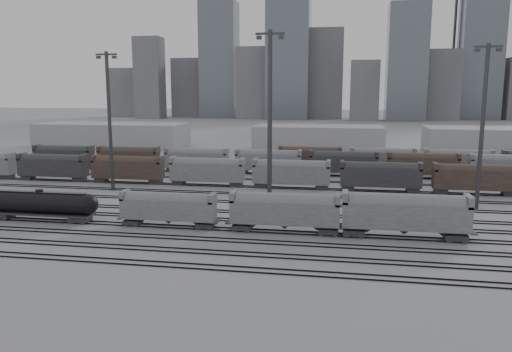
% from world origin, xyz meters
% --- Properties ---
extents(ground, '(900.00, 900.00, 0.00)m').
position_xyz_m(ground, '(0.00, 0.00, 0.00)').
color(ground, '#AAAAAF').
rests_on(ground, ground).
extents(tracks, '(220.00, 71.50, 0.16)m').
position_xyz_m(tracks, '(0.00, 17.50, 0.08)').
color(tracks, black).
rests_on(tracks, ground).
extents(tank_car_b, '(18.12, 3.02, 4.48)m').
position_xyz_m(tank_car_b, '(-25.73, 1.00, 2.59)').
color(tank_car_b, '#27272A').
rests_on(tank_car_b, ground).
extents(hopper_car_a, '(13.46, 2.67, 4.81)m').
position_xyz_m(hopper_car_a, '(-6.00, 1.00, 2.97)').
color(hopper_car_a, '#27272A').
rests_on(hopper_car_a, ground).
extents(hopper_car_b, '(14.73, 2.93, 5.27)m').
position_xyz_m(hopper_car_b, '(10.42, 1.00, 3.25)').
color(hopper_car_b, '#27272A').
rests_on(hopper_car_b, ground).
extents(hopper_car_c, '(16.04, 3.19, 5.73)m').
position_xyz_m(hopper_car_c, '(25.99, 1.00, 3.54)').
color(hopper_car_c, '#27272A').
rests_on(hopper_car_c, ground).
extents(light_mast_b, '(4.17, 0.67, 26.05)m').
position_xyz_m(light_mast_b, '(-25.62, 24.11, 13.82)').
color(light_mast_b, '#38383B').
rests_on(light_mast_b, ground).
extents(light_mast_c, '(4.46, 0.71, 27.89)m').
position_xyz_m(light_mast_c, '(6.65, 12.23, 14.80)').
color(light_mast_c, '#38383B').
rests_on(light_mast_c, ground).
extents(light_mast_d, '(4.18, 0.67, 26.14)m').
position_xyz_m(light_mast_d, '(39.43, 20.02, 13.87)').
color(light_mast_d, '#38383B').
rests_on(light_mast_d, ground).
extents(bg_string_near, '(151.00, 3.00, 5.60)m').
position_xyz_m(bg_string_near, '(8.00, 32.00, 2.80)').
color(bg_string_near, gray).
rests_on(bg_string_near, ground).
extents(bg_string_mid, '(151.00, 3.00, 5.60)m').
position_xyz_m(bg_string_mid, '(18.00, 48.00, 2.80)').
color(bg_string_mid, '#27272A').
rests_on(bg_string_mid, ground).
extents(bg_string_far, '(66.00, 3.00, 5.60)m').
position_xyz_m(bg_string_far, '(35.50, 56.00, 2.80)').
color(bg_string_far, brown).
rests_on(bg_string_far, ground).
extents(warehouse_left, '(50.00, 18.00, 8.00)m').
position_xyz_m(warehouse_left, '(-60.00, 95.00, 4.00)').
color(warehouse_left, '#9F9FA2').
rests_on(warehouse_left, ground).
extents(warehouse_mid, '(40.00, 18.00, 8.00)m').
position_xyz_m(warehouse_mid, '(10.00, 95.00, 4.00)').
color(warehouse_mid, '#9F9FA2').
rests_on(warehouse_mid, ground).
extents(warehouse_right, '(35.00, 18.00, 8.00)m').
position_xyz_m(warehouse_right, '(60.00, 95.00, 4.00)').
color(warehouse_right, '#9F9FA2').
rests_on(warehouse_right, ground).
extents(skyline, '(316.00, 22.40, 95.00)m').
position_xyz_m(skyline, '(10.84, 280.00, 34.73)').
color(skyline, gray).
rests_on(skyline, ground).
extents(crane_left, '(42.00, 1.80, 100.00)m').
position_xyz_m(crane_left, '(-28.74, 305.00, 57.39)').
color(crane_left, '#38383B').
rests_on(crane_left, ground).
extents(crane_right, '(42.00, 1.80, 100.00)m').
position_xyz_m(crane_right, '(91.26, 305.00, 57.39)').
color(crane_right, '#38383B').
rests_on(crane_right, ground).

